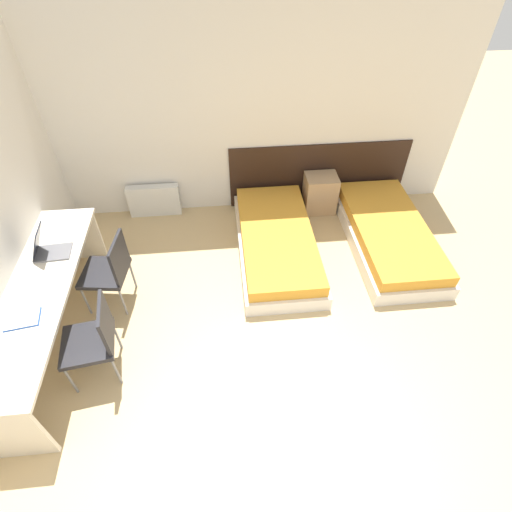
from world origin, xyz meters
TOP-DOWN VIEW (x-y plane):
  - ground_plane at (0.00, 0.00)m, footprint 20.00×20.00m
  - wall_back at (0.00, 3.75)m, footprint 5.80×0.05m
  - headboard_panel at (1.05, 3.71)m, footprint 2.52×0.03m
  - bed_near_window at (0.33, 2.66)m, footprint 0.96×2.03m
  - bed_near_door at (1.78, 2.66)m, footprint 0.96×2.03m
  - nightstand at (1.05, 3.50)m, footprint 0.44×0.35m
  - radiator at (-1.28, 3.63)m, footprint 0.71×0.12m
  - desk at (-2.10, 1.61)m, footprint 0.59×2.44m
  - chair_near_laptop at (-1.57, 2.05)m, footprint 0.52×0.52m
  - chair_near_notebook at (-1.57, 1.17)m, footprint 0.52×0.52m
  - laptop at (-2.11, 2.09)m, footprint 0.36×0.27m
  - open_notebook at (-2.12, 1.25)m, footprint 0.32×0.25m

SIDE VIEW (x-z plane):
  - ground_plane at x=0.00m, z-range 0.00..0.00m
  - bed_near_window at x=0.33m, z-range -0.01..0.34m
  - bed_near_door at x=1.78m, z-range -0.01..0.34m
  - radiator at x=-1.28m, z-range 0.00..0.46m
  - nightstand at x=1.05m, z-range 0.00..0.55m
  - headboard_panel at x=1.05m, z-range 0.00..0.92m
  - chair_near_laptop at x=-1.57m, z-range 0.06..0.96m
  - chair_near_notebook at x=-1.57m, z-range 0.06..0.96m
  - desk at x=-2.10m, z-range 0.23..0.97m
  - open_notebook at x=-2.12m, z-range 0.74..0.76m
  - laptop at x=-2.11m, z-range 0.65..0.98m
  - wall_back at x=0.00m, z-range 0.00..2.70m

